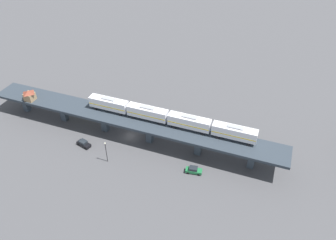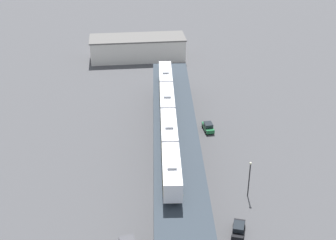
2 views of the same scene
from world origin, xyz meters
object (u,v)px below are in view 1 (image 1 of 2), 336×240
Objects in this scene: street_car_green at (194,170)px; street_lamp at (106,150)px; signal_hut at (29,95)px; subway_train at (168,117)px; street_car_black at (84,143)px; delivery_truck at (93,107)px.

street_lamp reaches higher than street_car_green.
street_car_green is 0.65× the size of street_lamp.
subway_train is at bearing 90.53° from signal_hut.
street_car_black is at bearing -69.86° from subway_train.
street_car_green is (9.88, 10.09, -8.50)m from subway_train.
street_lamp reaches higher than delivery_truck.
delivery_truck is (-18.06, -38.77, 0.82)m from street_car_green.
street_car_green is at bearing 87.74° from street_car_black.
delivery_truck is (-16.74, -5.34, 0.82)m from street_car_black.
signal_hut is (0.42, -45.25, -0.74)m from subway_train.
subway_train reaches higher than signal_hut.
signal_hut is at bearing -110.38° from street_car_black.
street_car_green and street_car_black have the same top height.
subway_train is 11.03× the size of street_car_green.
subway_train reaches higher than street_car_black.
delivery_truck is at bearing -144.48° from street_lamp.
street_lamp is (3.95, 9.43, 3.17)m from street_car_black.
street_car_green is (9.46, 55.35, -7.76)m from signal_hut.
street_car_green is at bearing 80.30° from signal_hut.
subway_train is 14.45× the size of signal_hut.
street_car_black is 0.68× the size of street_lamp.
subway_train reaches higher than street_car_green.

